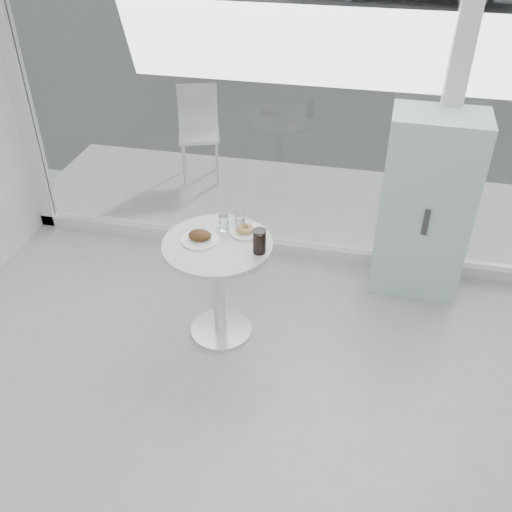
% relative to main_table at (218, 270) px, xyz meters
% --- Properties ---
extents(storefront, '(5.00, 0.14, 3.00)m').
position_rel_main_table_xyz_m(storefront, '(0.57, 1.10, 1.16)').
color(storefront, silver).
rests_on(storefront, ground).
extents(main_table, '(0.72, 0.72, 0.77)m').
position_rel_main_table_xyz_m(main_table, '(0.00, 0.00, 0.00)').
color(main_table, silver).
rests_on(main_table, ground).
extents(patio_deck, '(5.60, 1.60, 0.05)m').
position_rel_main_table_xyz_m(patio_deck, '(0.50, 1.90, -0.53)').
color(patio_deck, beige).
rests_on(patio_deck, ground).
extents(mint_cabinet, '(0.66, 0.46, 1.41)m').
position_rel_main_table_xyz_m(mint_cabinet, '(1.33, 0.88, 0.16)').
color(mint_cabinet, '#A3CFB7').
rests_on(mint_cabinet, ground).
extents(patio_chair, '(0.50, 0.50, 0.92)m').
position_rel_main_table_xyz_m(patio_chair, '(-0.83, 2.27, 0.02)').
color(patio_chair, silver).
rests_on(patio_chair, patio_deck).
extents(plate_fritter, '(0.24, 0.24, 0.07)m').
position_rel_main_table_xyz_m(plate_fritter, '(-0.11, 0.01, 0.25)').
color(plate_fritter, white).
rests_on(plate_fritter, main_table).
extents(plate_donut, '(0.20, 0.20, 0.05)m').
position_rel_main_table_xyz_m(plate_donut, '(0.15, 0.15, 0.24)').
color(plate_donut, white).
rests_on(plate_donut, main_table).
extents(water_tumbler_a, '(0.07, 0.07, 0.11)m').
position_rel_main_table_xyz_m(water_tumbler_a, '(0.00, 0.16, 0.27)').
color(water_tumbler_a, white).
rests_on(water_tumbler_a, main_table).
extents(water_tumbler_b, '(0.07, 0.07, 0.11)m').
position_rel_main_table_xyz_m(water_tumbler_b, '(0.10, 0.21, 0.27)').
color(water_tumbler_b, white).
rests_on(water_tumbler_b, main_table).
extents(cola_glass, '(0.08, 0.08, 0.16)m').
position_rel_main_table_xyz_m(cola_glass, '(0.29, -0.04, 0.30)').
color(cola_glass, white).
rests_on(cola_glass, main_table).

